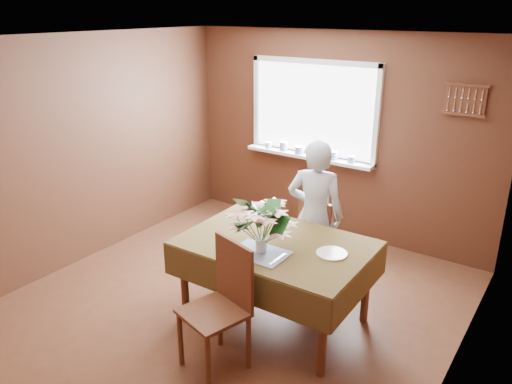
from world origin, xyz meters
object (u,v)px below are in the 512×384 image
Objects in this scene: chair_far at (320,235)px; chair_near at (222,301)px; flower_bouquet at (261,222)px; dining_table at (275,252)px; seated_woman at (315,216)px.

chair_near is (-0.00, -1.63, 0.06)m from chair_far.
chair_far is at bearing 105.60° from chair_near.
flower_bouquet reaches higher than chair_near.
chair_far is at bearing 91.16° from flower_bouquet.
chair_near is 0.72m from flower_bouquet.
chair_near is (-0.03, -0.73, -0.13)m from dining_table.
seated_woman is at bearing 103.59° from chair_far.
flower_bouquet reaches higher than chair_far.
flower_bouquet is (0.02, -1.13, 0.57)m from chair_far.
chair_far is (-0.02, 0.90, -0.19)m from dining_table.
dining_table is at bearing 90.00° from flower_bouquet.
seated_woman is at bearing 105.04° from chair_near.
flower_bouquet reaches higher than dining_table.
chair_far is 1.26m from flower_bouquet.
flower_bouquet is at bearing 102.77° from chair_near.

